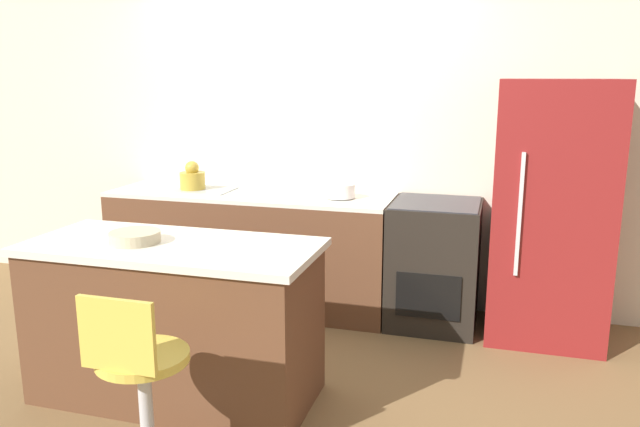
% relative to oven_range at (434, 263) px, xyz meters
% --- Properties ---
extents(ground_plane, '(14.00, 14.00, 0.00)m').
position_rel_oven_range_xyz_m(ground_plane, '(-1.08, -0.34, -0.44)').
color(ground_plane, brown).
extents(wall_back, '(8.00, 0.06, 2.60)m').
position_rel_oven_range_xyz_m(wall_back, '(-1.08, 0.35, 0.86)').
color(wall_back, beige).
rests_on(wall_back, ground_plane).
extents(back_counter, '(2.18, 0.64, 0.89)m').
position_rel_oven_range_xyz_m(back_counter, '(-1.41, 0.00, -0.00)').
color(back_counter, brown).
rests_on(back_counter, ground_plane).
extents(kitchen_island, '(1.58, 0.71, 0.88)m').
position_rel_oven_range_xyz_m(kitchen_island, '(-1.25, -1.46, -0.00)').
color(kitchen_island, brown).
rests_on(kitchen_island, ground_plane).
extents(oven_range, '(0.62, 0.65, 0.89)m').
position_rel_oven_range_xyz_m(oven_range, '(0.00, 0.00, 0.00)').
color(oven_range, black).
rests_on(oven_range, ground_plane).
extents(refrigerator, '(0.75, 0.69, 1.73)m').
position_rel_oven_range_xyz_m(refrigerator, '(0.75, -0.01, 0.42)').
color(refrigerator, maroon).
rests_on(refrigerator, ground_plane).
extents(stool_chair, '(0.40, 0.40, 0.90)m').
position_rel_oven_range_xyz_m(stool_chair, '(-1.00, -2.19, -0.00)').
color(stool_chair, '#B7B7BC').
rests_on(stool_chair, ground_plane).
extents(kettle, '(0.19, 0.19, 0.22)m').
position_rel_oven_range_xyz_m(kettle, '(-1.88, -0.01, 0.53)').
color(kettle, '#B29333').
rests_on(kettle, back_counter).
extents(mixing_bowl, '(0.22, 0.22, 0.10)m').
position_rel_oven_range_xyz_m(mixing_bowl, '(-0.69, -0.01, 0.50)').
color(mixing_bowl, white).
rests_on(mixing_bowl, back_counter).
extents(fruit_bowl, '(0.27, 0.27, 0.06)m').
position_rel_oven_range_xyz_m(fruit_bowl, '(-1.44, -1.50, 0.47)').
color(fruit_bowl, '#C1B28E').
rests_on(fruit_bowl, kitchen_island).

